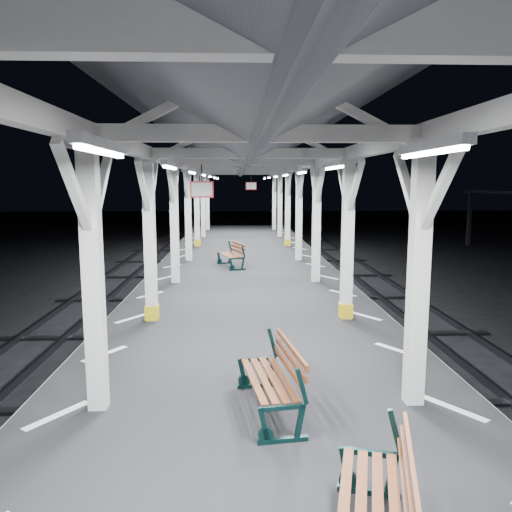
{
  "coord_description": "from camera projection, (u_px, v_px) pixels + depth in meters",
  "views": [
    {
      "loc": [
        -0.25,
        -8.01,
        3.8
      ],
      "look_at": [
        0.17,
        2.91,
        2.2
      ],
      "focal_mm": 35.0,
      "sensor_mm": 36.0,
      "label": 1
    }
  ],
  "objects": [
    {
      "name": "hazard_stripes_left",
      "position": [
        105.0,
        354.0,
        8.24
      ],
      "size": [
        1.0,
        48.0,
        0.01
      ],
      "primitive_type": "cube",
      "color": "silver",
      "rests_on": "platform"
    },
    {
      "name": "canopy",
      "position": [
        252.0,
        134.0,
        7.8
      ],
      "size": [
        5.4,
        49.0,
        4.65
      ],
      "color": "silver",
      "rests_on": "platform"
    },
    {
      "name": "ground",
      "position": [
        253.0,
        409.0,
        8.48
      ],
      "size": [
        120.0,
        120.0,
        0.0
      ],
      "primitive_type": "plane",
      "color": "black",
      "rests_on": "ground"
    },
    {
      "name": "bench_mid",
      "position": [
        276.0,
        376.0,
        6.12
      ],
      "size": [
        0.79,
        1.63,
        0.85
      ],
      "rotation": [
        0.0,
        0.0,
        0.14
      ],
      "color": "black",
      "rests_on": "platform"
    },
    {
      "name": "platform",
      "position": [
        253.0,
        381.0,
        8.41
      ],
      "size": [
        6.0,
        50.0,
        1.0
      ],
      "primitive_type": "cube",
      "color": "black",
      "rests_on": "ground"
    },
    {
      "name": "bench_near",
      "position": [
        383.0,
        502.0,
        3.71
      ],
      "size": [
        0.97,
        1.66,
        0.85
      ],
      "rotation": [
        0.0,
        0.0,
        -0.27
      ],
      "color": "black",
      "rests_on": "platform"
    },
    {
      "name": "bench_far",
      "position": [
        233.0,
        254.0,
        16.75
      ],
      "size": [
        0.98,
        1.61,
        0.82
      ],
      "rotation": [
        0.0,
        0.0,
        0.31
      ],
      "color": "black",
      "rests_on": "platform"
    },
    {
      "name": "hazard_stripes_right",
      "position": [
        397.0,
        350.0,
        8.43
      ],
      "size": [
        1.0,
        48.0,
        0.01
      ],
      "primitive_type": "cube",
      "color": "silver",
      "rests_on": "platform"
    }
  ]
}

